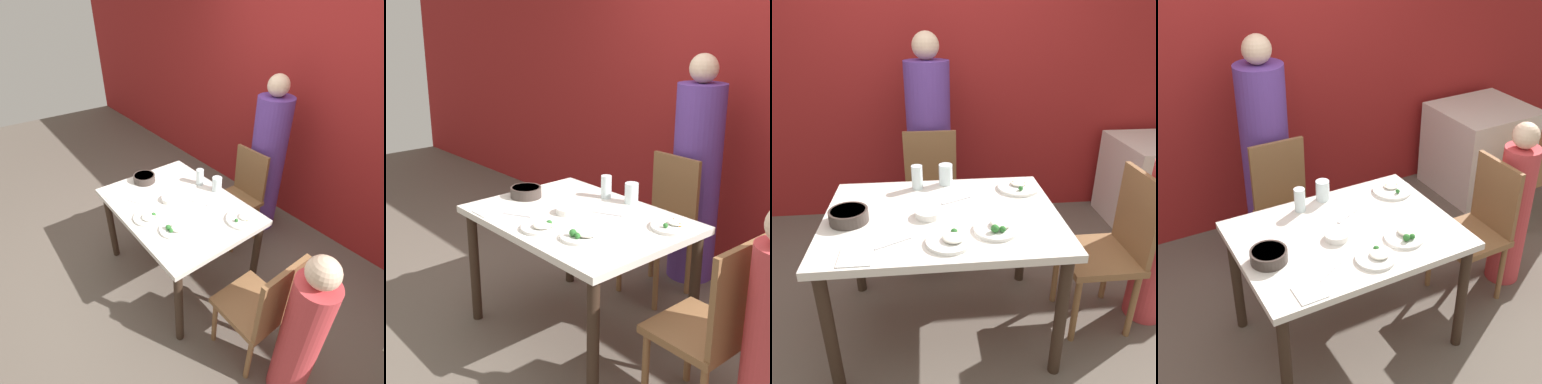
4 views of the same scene
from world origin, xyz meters
TOP-DOWN VIEW (x-y plane):
  - ground_plane at (0.00, 0.00)m, footprint 10.00×10.00m
  - wall_back at (0.00, 1.54)m, footprint 10.00×0.06m
  - dining_table at (0.00, 0.00)m, footprint 1.20×0.88m
  - chair_adult_spot at (-0.04, 0.78)m, footprint 0.40×0.40m
  - chair_child_spot at (0.94, -0.03)m, footprint 0.40×0.40m
  - person_adult at (-0.04, 1.12)m, footprint 0.33×0.33m
  - person_child at (1.23, -0.03)m, footprint 0.23×0.23m
  - bowl_curry at (-0.46, -0.04)m, footprint 0.19×0.19m
  - plate_rice_adult at (0.02, -0.28)m, footprint 0.21×0.21m
  - plate_rice_child at (0.25, -0.20)m, footprint 0.22×0.22m
  - plate_noodles at (0.46, 0.26)m, footprint 0.25×0.25m
  - bowl_rice_small at (-0.07, -0.02)m, footprint 0.13×0.13m
  - glass_water_tall at (0.04, 0.38)m, footprint 0.08×0.08m
  - glass_water_short at (-0.13, 0.33)m, footprint 0.06×0.06m
  - napkin_folded at (-0.38, -0.35)m, footprint 0.14×0.14m
  - fork_steel at (0.08, 0.14)m, footprint 0.17×0.10m
  - spoon_steel at (-0.23, -0.26)m, footprint 0.17×0.10m
  - background_table at (1.91, 1.08)m, footprint 0.78×0.71m
  - chair_background at (1.91, 0.38)m, footprint 0.40×0.40m

SIDE VIEW (x-z plane):
  - ground_plane at x=0.00m, z-range 0.00..0.00m
  - background_table at x=1.91m, z-range 0.00..0.75m
  - chair_adult_spot at x=-0.04m, z-range 0.04..0.98m
  - chair_child_spot at x=0.94m, z-range 0.04..0.98m
  - chair_background at x=1.91m, z-range 0.04..0.98m
  - person_child at x=1.23m, z-range -0.04..1.13m
  - dining_table at x=0.00m, z-range 0.28..1.04m
  - person_adult at x=-0.04m, z-range -0.06..1.53m
  - napkin_folded at x=-0.38m, z-range 0.75..0.76m
  - fork_steel at x=0.08m, z-range 0.75..0.76m
  - spoon_steel at x=-0.23m, z-range 0.75..0.76m
  - plate_noodles at x=0.46m, z-range 0.74..0.79m
  - plate_rice_adult at x=0.02m, z-range 0.74..0.79m
  - plate_rice_child at x=0.25m, z-range 0.74..0.80m
  - bowl_rice_small at x=-0.07m, z-range 0.76..0.79m
  - bowl_curry at x=-0.46m, z-range 0.76..0.82m
  - glass_water_tall at x=0.04m, z-range 0.75..0.88m
  - glass_water_short at x=-0.13m, z-range 0.75..0.89m
  - wall_back at x=0.00m, z-range 0.00..2.70m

